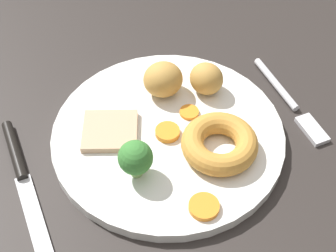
{
  "coord_description": "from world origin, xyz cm",
  "views": [
    {
      "loc": [
        9.25,
        32.34,
        48.63
      ],
      "look_at": [
        -2.41,
        -2.94,
        6.0
      ],
      "focal_mm": 53.54,
      "sensor_mm": 36.0,
      "label": 1
    }
  ],
  "objects_px": {
    "fork": "(290,102)",
    "knife": "(21,173)",
    "meat_slice_main": "(110,131)",
    "roast_potato_right": "(206,79)",
    "yorkshire_pudding": "(219,144)",
    "dinner_plate": "(168,136)",
    "carrot_coin_front": "(189,112)",
    "broccoli_floret": "(135,158)",
    "carrot_coin_side": "(204,207)",
    "roast_potato_left": "(163,79)",
    "carrot_coin_back": "(168,132)"
  },
  "relations": [
    {
      "from": "carrot_coin_front",
      "to": "carrot_coin_side",
      "type": "xyz_separation_m",
      "value": [
        0.03,
        0.13,
        0.0
      ]
    },
    {
      "from": "meat_slice_main",
      "to": "broccoli_floret",
      "type": "bearing_deg",
      "value": 101.55
    },
    {
      "from": "carrot_coin_back",
      "to": "knife",
      "type": "distance_m",
      "value": 0.17
    },
    {
      "from": "dinner_plate",
      "to": "yorkshire_pudding",
      "type": "relative_size",
      "value": 3.15
    },
    {
      "from": "dinner_plate",
      "to": "carrot_coin_front",
      "type": "relative_size",
      "value": 11.64
    },
    {
      "from": "yorkshire_pudding",
      "to": "carrot_coin_side",
      "type": "relative_size",
      "value": 2.68
    },
    {
      "from": "roast_potato_left",
      "to": "carrot_coin_back",
      "type": "bearing_deg",
      "value": 76.22
    },
    {
      "from": "roast_potato_right",
      "to": "carrot_coin_front",
      "type": "distance_m",
      "value": 0.05
    },
    {
      "from": "carrot_coin_side",
      "to": "broccoli_floret",
      "type": "xyz_separation_m",
      "value": [
        0.05,
        -0.06,
        0.02
      ]
    },
    {
      "from": "carrot_coin_front",
      "to": "knife",
      "type": "xyz_separation_m",
      "value": [
        0.2,
        0.02,
        -0.01
      ]
    },
    {
      "from": "dinner_plate",
      "to": "carrot_coin_side",
      "type": "height_order",
      "value": "carrot_coin_side"
    },
    {
      "from": "roast_potato_right",
      "to": "knife",
      "type": "distance_m",
      "value": 0.24
    },
    {
      "from": "carrot_coin_side",
      "to": "fork",
      "type": "relative_size",
      "value": 0.21
    },
    {
      "from": "yorkshire_pudding",
      "to": "carrot_coin_front",
      "type": "distance_m",
      "value": 0.06
    },
    {
      "from": "knife",
      "to": "fork",
      "type": "bearing_deg",
      "value": 85.76
    },
    {
      "from": "dinner_plate",
      "to": "broccoli_floret",
      "type": "bearing_deg",
      "value": 42.03
    },
    {
      "from": "knife",
      "to": "carrot_coin_side",
      "type": "bearing_deg",
      "value": 52.18
    },
    {
      "from": "roast_potato_right",
      "to": "carrot_coin_side",
      "type": "xyz_separation_m",
      "value": [
        0.06,
        0.16,
        -0.02
      ]
    },
    {
      "from": "roast_potato_right",
      "to": "carrot_coin_back",
      "type": "relative_size",
      "value": 1.48
    },
    {
      "from": "yorkshire_pudding",
      "to": "knife",
      "type": "xyz_separation_m",
      "value": [
        0.21,
        -0.05,
        -0.02
      ]
    },
    {
      "from": "fork",
      "to": "broccoli_floret",
      "type": "bearing_deg",
      "value": -80.92
    },
    {
      "from": "roast_potato_right",
      "to": "meat_slice_main",
      "type": "bearing_deg",
      "value": 13.44
    },
    {
      "from": "fork",
      "to": "knife",
      "type": "distance_m",
      "value": 0.33
    },
    {
      "from": "yorkshire_pudding",
      "to": "knife",
      "type": "relative_size",
      "value": 0.46
    },
    {
      "from": "meat_slice_main",
      "to": "carrot_coin_front",
      "type": "height_order",
      "value": "meat_slice_main"
    },
    {
      "from": "meat_slice_main",
      "to": "fork",
      "type": "xyz_separation_m",
      "value": [
        -0.22,
        0.01,
        -0.01
      ]
    },
    {
      "from": "carrot_coin_front",
      "to": "roast_potato_left",
      "type": "bearing_deg",
      "value": -67.51
    },
    {
      "from": "yorkshire_pudding",
      "to": "carrot_coin_side",
      "type": "bearing_deg",
      "value": 56.67
    },
    {
      "from": "yorkshire_pudding",
      "to": "roast_potato_left",
      "type": "height_order",
      "value": "roast_potato_left"
    },
    {
      "from": "carrot_coin_front",
      "to": "carrot_coin_back",
      "type": "height_order",
      "value": "carrot_coin_back"
    },
    {
      "from": "carrot_coin_side",
      "to": "broccoli_floret",
      "type": "distance_m",
      "value": 0.09
    },
    {
      "from": "roast_potato_right",
      "to": "carrot_coin_front",
      "type": "relative_size",
      "value": 1.82
    },
    {
      "from": "yorkshire_pudding",
      "to": "knife",
      "type": "bearing_deg",
      "value": -12.04
    },
    {
      "from": "knife",
      "to": "meat_slice_main",
      "type": "bearing_deg",
      "value": 94.0
    },
    {
      "from": "carrot_coin_back",
      "to": "fork",
      "type": "height_order",
      "value": "carrot_coin_back"
    },
    {
      "from": "roast_potato_right",
      "to": "carrot_coin_back",
      "type": "bearing_deg",
      "value": 38.26
    },
    {
      "from": "meat_slice_main",
      "to": "roast_potato_right",
      "type": "distance_m",
      "value": 0.13
    },
    {
      "from": "roast_potato_left",
      "to": "fork",
      "type": "height_order",
      "value": "roast_potato_left"
    },
    {
      "from": "carrot_coin_side",
      "to": "dinner_plate",
      "type": "bearing_deg",
      "value": -88.67
    },
    {
      "from": "roast_potato_right",
      "to": "broccoli_floret",
      "type": "height_order",
      "value": "broccoli_floret"
    },
    {
      "from": "meat_slice_main",
      "to": "yorkshire_pudding",
      "type": "distance_m",
      "value": 0.13
    },
    {
      "from": "dinner_plate",
      "to": "fork",
      "type": "bearing_deg",
      "value": -177.52
    },
    {
      "from": "broccoli_floret",
      "to": "fork",
      "type": "xyz_separation_m",
      "value": [
        -0.21,
        -0.05,
        -0.04
      ]
    },
    {
      "from": "dinner_plate",
      "to": "roast_potato_left",
      "type": "xyz_separation_m",
      "value": [
        -0.01,
        -0.06,
        0.03
      ]
    },
    {
      "from": "carrot_coin_back",
      "to": "fork",
      "type": "relative_size",
      "value": 0.18
    },
    {
      "from": "carrot_coin_back",
      "to": "carrot_coin_side",
      "type": "distance_m",
      "value": 0.1
    },
    {
      "from": "carrot_coin_back",
      "to": "carrot_coin_side",
      "type": "relative_size",
      "value": 0.89
    },
    {
      "from": "roast_potato_right",
      "to": "fork",
      "type": "bearing_deg",
      "value": 156.24
    },
    {
      "from": "fork",
      "to": "roast_potato_left",
      "type": "bearing_deg",
      "value": -115.7
    },
    {
      "from": "meat_slice_main",
      "to": "fork",
      "type": "bearing_deg",
      "value": 177.01
    }
  ]
}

